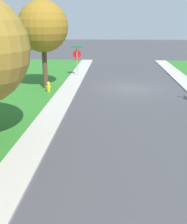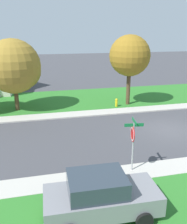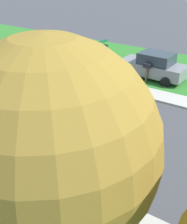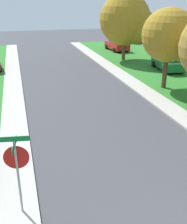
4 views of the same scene
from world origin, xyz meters
The scene contains 4 objects.
stop_sign_far_corner centered at (-4.52, 4.61, 1.89)m, with size 0.91×0.91×2.77m.
car_grey_far_down_street centered at (-7.15, 6.89, 0.87)m, with size 2.15×4.36×1.76m.
tree_sidewalk_far centered at (7.25, 10.48, 3.72)m, with size 4.86×4.52×6.13m.
mailbox centered at (-6.11, 6.88, 1.01)m, with size 0.24×0.48×1.31m.
Camera 3 is at (10.78, 14.26, 7.30)m, focal length 49.08 mm.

